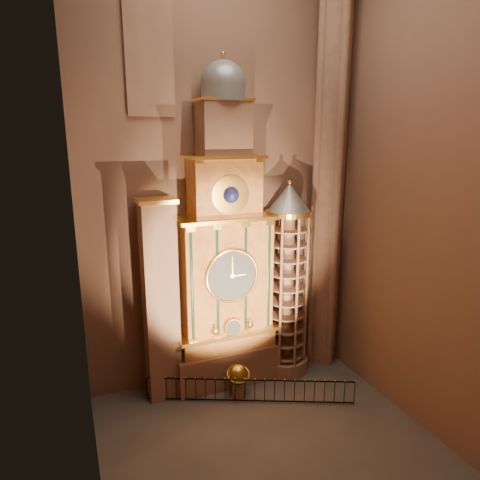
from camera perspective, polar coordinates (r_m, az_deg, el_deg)
name	(u,v)px	position (r m, az deg, el deg)	size (l,w,h in m)	color
floor	(265,436)	(20.99, 3.36, -24.67)	(14.00, 14.00, 0.00)	#383330
wall_back	(217,177)	(22.09, -3.06, 8.43)	(22.00, 22.00, 0.00)	brown
wall_left	(75,200)	(14.90, -21.15, 4.98)	(22.00, 22.00, 0.00)	brown
wall_right	(410,183)	(20.64, 21.75, 7.12)	(22.00, 22.00, 0.00)	brown
astronomical_clock	(225,263)	(21.96, -2.02, -3.10)	(5.60, 2.41, 16.70)	#8C634C
portrait_tower	(160,300)	(21.60, -10.56, -7.91)	(1.80, 1.60, 10.20)	#8C634C
stair_turret	(287,282)	(23.56, 6.28, -5.60)	(2.50, 2.50, 10.80)	#8C634C
gothic_pier	(329,174)	(23.95, 11.82, 8.57)	(2.04, 2.04, 22.00)	#8C634C
stained_glass_window	(149,57)	(21.36, -12.00, 22.79)	(2.20, 0.14, 5.20)	navy
celestial_globe	(238,377)	(22.93, -0.24, -17.84)	(1.35, 1.29, 1.72)	#8C634C
iron_railing	(250,391)	(22.61, 1.32, -19.44)	(9.45, 4.34, 1.22)	black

